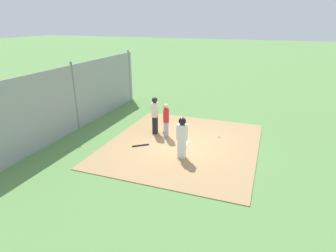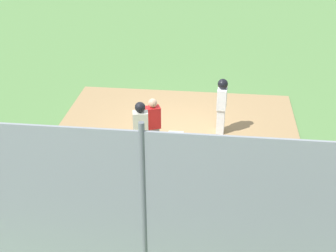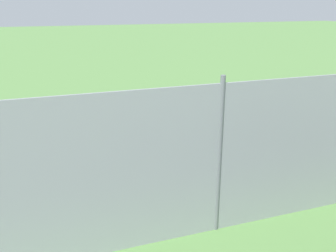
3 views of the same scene
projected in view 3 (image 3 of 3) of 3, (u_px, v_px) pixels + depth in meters
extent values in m
plane|color=#5B8947|center=(146.00, 141.00, 12.75)|extent=(140.00, 140.00, 0.00)
cube|color=#A88456|center=(146.00, 140.00, 12.75)|extent=(7.20, 6.40, 0.03)
cube|color=white|center=(146.00, 140.00, 12.74)|extent=(0.44, 0.44, 0.02)
cube|color=#9E9EA3|center=(139.00, 141.00, 11.58)|extent=(0.36, 0.31, 0.76)
cube|color=red|center=(138.00, 121.00, 11.36)|extent=(0.45, 0.38, 0.60)
sphere|color=tan|center=(138.00, 108.00, 11.22)|extent=(0.24, 0.24, 0.24)
cube|color=black|center=(137.00, 148.00, 10.93)|extent=(0.34, 0.27, 0.85)
cube|color=beige|center=(136.00, 124.00, 10.68)|extent=(0.42, 0.33, 0.67)
sphere|color=black|center=(136.00, 109.00, 10.53)|extent=(0.27, 0.27, 0.27)
cube|color=silver|center=(176.00, 123.00, 13.33)|extent=(0.24, 0.32, 0.78)
cube|color=white|center=(177.00, 105.00, 13.10)|extent=(0.29, 0.40, 0.62)
sphere|color=tan|center=(177.00, 93.00, 12.97)|extent=(0.24, 0.24, 0.24)
sphere|color=black|center=(177.00, 92.00, 12.96)|extent=(0.29, 0.29, 0.29)
cylinder|color=black|center=(186.00, 154.00, 11.52)|extent=(0.50, 0.63, 0.06)
ellipsoid|color=red|center=(130.00, 154.00, 11.42)|extent=(0.24, 0.20, 0.12)
sphere|color=white|center=(103.00, 131.00, 13.57)|extent=(0.07, 0.07, 0.07)
cube|color=#93999E|center=(219.00, 161.00, 7.28)|extent=(12.00, 0.05, 3.20)
cylinder|color=slate|center=(219.00, 158.00, 7.26)|extent=(0.10, 0.10, 3.35)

